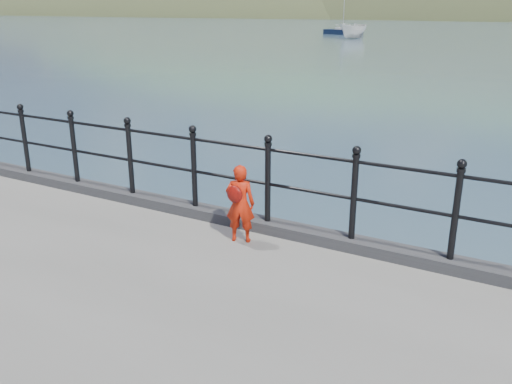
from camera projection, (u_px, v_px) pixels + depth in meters
The scene contains 6 objects.
ground at pixel (237, 281), 8.16m from camera, with size 600.00×600.00×0.00m, color #2D4251.
kerb at pixel (230, 218), 7.69m from camera, with size 60.00×0.30×0.15m, color #28282B.
railing at pixel (229, 167), 7.44m from camera, with size 18.11×0.11×1.20m.
child at pixel (240, 203), 6.94m from camera, with size 0.44×0.37×1.04m.
launch_white at pixel (353, 31), 67.27m from camera, with size 1.87×4.98×1.92m, color silver.
sailboat_left at pixel (343, 32), 77.94m from camera, with size 5.88×2.79×8.09m.
Camera 1 is at (3.81, -6.21, 3.92)m, focal length 38.00 mm.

